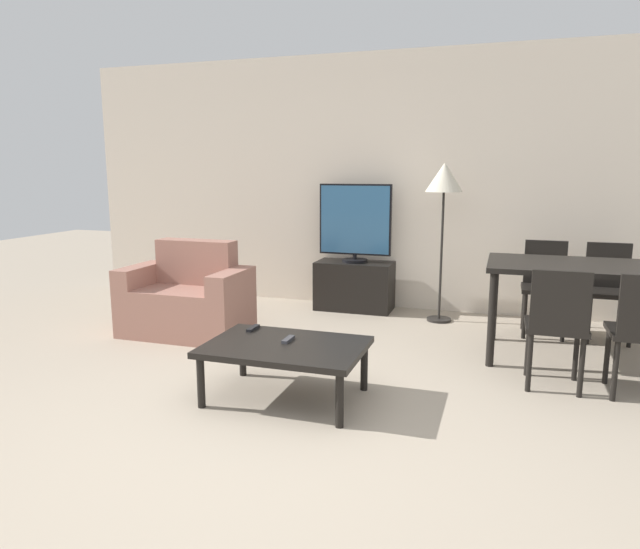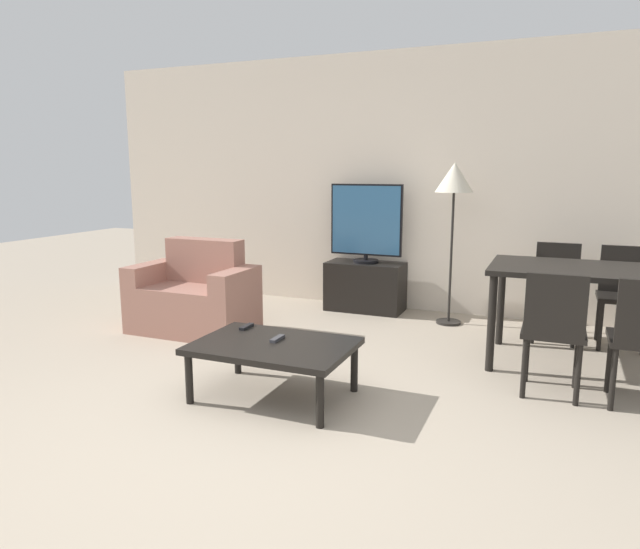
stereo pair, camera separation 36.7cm
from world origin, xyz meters
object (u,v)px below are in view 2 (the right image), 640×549
at_px(dining_chair_near, 554,327).
at_px(dining_chair_far_left, 556,286).
at_px(armchair, 195,298).
at_px(tv, 366,223).
at_px(coffee_table, 274,349).
at_px(remote_secondary, 277,339).
at_px(floor_lamp, 454,184).
at_px(dining_chair_far, 623,290).
at_px(tv_stand, 365,286).
at_px(dining_table, 595,280).
at_px(remote_primary, 247,327).

distance_m(dining_chair_near, dining_chair_far_left, 1.45).
bearing_deg(armchair, tv, 48.35).
bearing_deg(coffee_table, remote_secondary, 95.87).
xyz_separation_m(tv, floor_lamp, (0.93, -0.19, 0.42)).
xyz_separation_m(armchair, floor_lamp, (2.14, 1.18, 1.04)).
bearing_deg(tv, dining_chair_near, -43.51).
distance_m(tv, dining_chair_far, 2.47).
bearing_deg(tv_stand, dining_chair_near, -43.55).
bearing_deg(dining_chair_near, coffee_table, -157.13).
relative_size(armchair, dining_table, 0.75).
bearing_deg(remote_primary, floor_lamp, 62.27).
bearing_deg(dining_table, remote_primary, -152.56).
distance_m(floor_lamp, remote_primary, 2.52).
bearing_deg(dining_chair_far_left, dining_chair_near, -90.00).
bearing_deg(dining_chair_near, dining_chair_far_left, 90.00).
height_order(dining_chair_far, remote_primary, dining_chair_far).
bearing_deg(armchair, coffee_table, -38.77).
distance_m(armchair, tv, 1.93).
xyz_separation_m(armchair, tv, (1.22, 1.37, 0.62)).
bearing_deg(floor_lamp, tv_stand, 168.21).
bearing_deg(floor_lamp, armchair, -151.23).
distance_m(coffee_table, dining_chair_far_left, 2.75).
bearing_deg(remote_primary, dining_table, 27.44).
xyz_separation_m(coffee_table, floor_lamp, (0.74, 2.31, 1.02)).
relative_size(dining_table, remote_secondary, 9.99).
bearing_deg(remote_primary, dining_chair_far_left, 43.31).
distance_m(dining_chair_far_left, remote_primary, 2.80).
height_order(armchair, coffee_table, armchair).
relative_size(coffee_table, remote_primary, 6.83).
bearing_deg(dining_chair_far_left, dining_chair_far, 0.00).
bearing_deg(tv, coffee_table, -85.70).
relative_size(armchair, floor_lamp, 0.72).
bearing_deg(tv, remote_secondary, -85.75).
bearing_deg(dining_chair_near, tv_stand, 136.45).
height_order(tv, remote_secondary, tv).
bearing_deg(dining_table, dining_chair_far_left, 109.88).
height_order(dining_table, remote_secondary, dining_table).
xyz_separation_m(dining_table, dining_chair_far_left, (-0.26, 0.73, -0.20)).
bearing_deg(tv_stand, remote_primary, -93.95).
bearing_deg(dining_table, dining_chair_near, -109.88).
distance_m(tv, floor_lamp, 1.03).
bearing_deg(floor_lamp, tv, 168.36).
bearing_deg(dining_chair_far, floor_lamp, 174.53).
xyz_separation_m(coffee_table, dining_chair_far, (2.22, 2.16, 0.15)).
bearing_deg(dining_chair_far, tv_stand, 172.07).
height_order(tv, dining_chair_far, tv).
xyz_separation_m(dining_table, dining_chair_far, (0.26, 0.73, -0.20)).
relative_size(dining_table, dining_chair_near, 1.76).
bearing_deg(coffee_table, floor_lamp, 72.22).
height_order(floor_lamp, remote_primary, floor_lamp).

